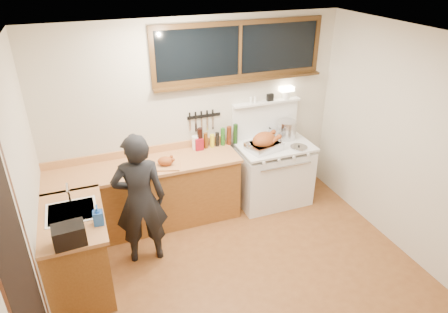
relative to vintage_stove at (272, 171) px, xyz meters
name	(u,v)px	position (x,y,z in m)	size (l,w,h in m)	color
ground_plane	(247,282)	(-1.00, -1.41, -0.48)	(4.00, 3.50, 0.02)	brown
room_shell	(252,149)	(-1.00, -1.41, 1.18)	(4.10, 3.60, 2.65)	beige
counter_back	(147,195)	(-1.80, 0.04, -0.01)	(2.44, 0.64, 1.00)	brown
counter_left	(77,251)	(-2.70, -0.79, -0.02)	(0.64, 1.09, 0.90)	brown
sink_unit	(72,216)	(-2.68, -0.71, 0.38)	(0.50, 0.45, 0.37)	white
vintage_stove	(272,171)	(0.00, 0.00, 0.00)	(1.02, 0.74, 1.61)	white
back_window	(240,57)	(-0.40, 0.31, 1.60)	(2.32, 0.13, 0.77)	black
left_doorway	(27,294)	(-2.99, -1.96, 0.62)	(0.02, 1.04, 2.17)	black
knife_strip	(203,117)	(-0.92, 0.32, 0.84)	(0.46, 0.03, 0.28)	black
man	(140,200)	(-1.97, -0.60, 0.34)	(0.63, 0.44, 1.61)	black
soap_bottle	(98,215)	(-2.43, -1.02, 0.54)	(0.10, 0.10, 0.21)	#2255AD
toaster	(69,235)	(-2.70, -1.23, 0.53)	(0.30, 0.22, 0.20)	black
cutting_board	(166,163)	(-1.55, -0.10, 0.48)	(0.42, 0.36, 0.13)	#C0824C
roast_turkey	(264,143)	(-0.20, -0.10, 0.53)	(0.50, 0.42, 0.25)	silver
stockpot	(286,130)	(0.25, 0.12, 0.56)	(0.33, 0.33, 0.26)	silver
saucepan	(274,135)	(0.06, 0.13, 0.50)	(0.18, 0.30, 0.13)	silver
pot_lid	(299,147)	(0.26, -0.24, 0.44)	(0.28, 0.28, 0.04)	silver
coffee_tin	(199,144)	(-1.02, 0.20, 0.51)	(0.11, 0.09, 0.16)	maroon
pitcher	(196,143)	(-1.06, 0.24, 0.52)	(0.11, 0.11, 0.18)	white
bottle_cluster	(218,137)	(-0.75, 0.22, 0.56)	(0.58, 0.07, 0.30)	black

